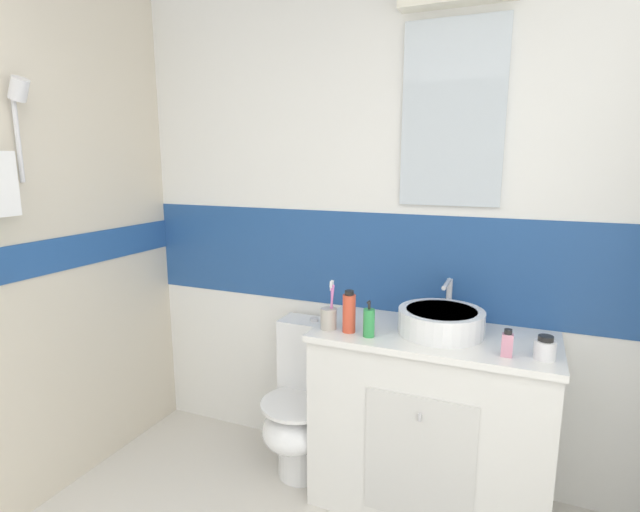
{
  "coord_description": "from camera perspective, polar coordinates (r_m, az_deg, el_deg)",
  "views": [
    {
      "loc": [
        0.72,
        0.05,
        1.61
      ],
      "look_at": [
        -0.1,
        1.98,
        1.2
      ],
      "focal_mm": 27.46,
      "sensor_mm": 36.0,
      "label": 1
    }
  ],
  "objects": [
    {
      "name": "perfume_flask_small",
      "position": [
        2.08,
        20.99,
        -9.5
      ],
      "size": [
        0.04,
        0.03,
        0.11
      ],
      "color": "pink",
      "rests_on": "vanity_cabinet"
    },
    {
      "name": "toilet",
      "position": [
        2.64,
        -1.86,
        -16.96
      ],
      "size": [
        0.37,
        0.5,
        0.8
      ],
      "color": "white",
      "rests_on": "ground_plane"
    },
    {
      "name": "toothbrush_cup",
      "position": [
        2.25,
        1.03,
        -7.11
      ],
      "size": [
        0.07,
        0.07,
        0.23
      ],
      "color": "#B2ADA3",
      "rests_on": "vanity_cabinet"
    },
    {
      "name": "soap_dispenser",
      "position": [
        2.16,
        5.72,
        -7.71
      ],
      "size": [
        0.05,
        0.05,
        0.17
      ],
      "color": "green",
      "rests_on": "vanity_cabinet"
    },
    {
      "name": "hair_gel_jar",
      "position": [
        2.11,
        24.73,
        -9.77
      ],
      "size": [
        0.08,
        0.08,
        0.09
      ],
      "color": "white",
      "rests_on": "vanity_cabinet"
    },
    {
      "name": "vanity_cabinet",
      "position": [
        2.44,
        12.67,
        -18.15
      ],
      "size": [
        1.05,
        0.51,
        0.85
      ],
      "color": "silver",
      "rests_on": "ground_plane"
    },
    {
      "name": "shampoo_bottle_tall",
      "position": [
        2.2,
        3.41,
        -6.57
      ],
      "size": [
        0.06,
        0.06,
        0.19
      ],
      "color": "#D84C33",
      "rests_on": "vanity_cabinet"
    },
    {
      "name": "wall_back_tiled",
      "position": [
        2.53,
        6.33,
        3.16
      ],
      "size": [
        3.2,
        0.2,
        2.5
      ],
      "color": "white",
      "rests_on": "ground_plane"
    },
    {
      "name": "sink_basin",
      "position": [
        2.26,
        13.93,
        -7.29
      ],
      "size": [
        0.38,
        0.42,
        0.21
      ],
      "color": "white",
      "rests_on": "vanity_cabinet"
    }
  ]
}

